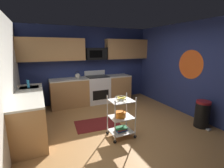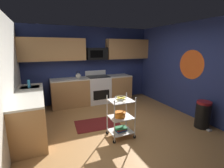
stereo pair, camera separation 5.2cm
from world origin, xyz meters
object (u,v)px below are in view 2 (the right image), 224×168
object	(u,v)px
fruit_bowl	(121,98)
dish_soap_bottle	(29,84)
mixing_bowl_large	(120,114)
oven_range	(98,89)
book_stack	(121,129)
kettle	(78,76)
rolling_cart	(121,117)
microwave	(97,54)
trash_can	(203,115)

from	to	relation	value
fruit_bowl	dish_soap_bottle	distance (m)	2.41
fruit_bowl	mixing_bowl_large	bearing A→B (deg)	180.00
oven_range	book_stack	world-z (taller)	oven_range
fruit_bowl	kettle	xyz separation A→B (m)	(-0.38, 2.40, 0.12)
oven_range	rolling_cart	size ratio (longest dim) A/B	1.20
rolling_cart	fruit_bowl	size ratio (longest dim) A/B	3.36
microwave	book_stack	distance (m)	2.95
rolling_cart	dish_soap_bottle	xyz separation A→B (m)	(-1.80, 1.59, 0.57)
microwave	kettle	distance (m)	0.99
book_stack	rolling_cart	bearing A→B (deg)	75.96
microwave	dish_soap_bottle	xyz separation A→B (m)	(-2.10, -0.91, -0.68)
rolling_cart	book_stack	bearing A→B (deg)	-104.04
trash_can	rolling_cart	bearing A→B (deg)	168.59
mixing_bowl_large	dish_soap_bottle	xyz separation A→B (m)	(-1.78, 1.59, 0.50)
trash_can	oven_range	bearing A→B (deg)	121.34
book_stack	kettle	distance (m)	2.57
fruit_bowl	trash_can	world-z (taller)	fruit_bowl
microwave	mixing_bowl_large	distance (m)	2.79
kettle	dish_soap_bottle	size ratio (longest dim) A/B	1.32
book_stack	trash_can	distance (m)	2.06
fruit_bowl	book_stack	bearing A→B (deg)	-110.56
microwave	kettle	bearing A→B (deg)	-170.98
dish_soap_bottle	trash_can	bearing A→B (deg)	-27.67
rolling_cart	fruit_bowl	xyz separation A→B (m)	(0.00, 0.00, 0.42)
fruit_bowl	trash_can	size ratio (longest dim) A/B	0.41
fruit_bowl	book_stack	size ratio (longest dim) A/B	1.03
oven_range	fruit_bowl	distance (m)	2.45
mixing_bowl_large	book_stack	size ratio (longest dim) A/B	0.95
trash_can	dish_soap_bottle	bearing A→B (deg)	152.33
mixing_bowl_large	kettle	distance (m)	2.47
oven_range	trash_can	xyz separation A→B (m)	(1.71, -2.81, -0.15)
mixing_bowl_large	kettle	world-z (taller)	kettle
book_stack	trash_can	world-z (taller)	trash_can
microwave	book_stack	size ratio (longest dim) A/B	2.64
dish_soap_bottle	rolling_cart	bearing A→B (deg)	-41.50
rolling_cart	mixing_bowl_large	xyz separation A→B (m)	(-0.02, 0.00, 0.07)
oven_range	rolling_cart	distance (m)	2.42
book_stack	trash_can	size ratio (longest dim) A/B	0.40
rolling_cart	trash_can	bearing A→B (deg)	-11.41
kettle	trash_can	bearing A→B (deg)	-49.51
mixing_bowl_large	kettle	size ratio (longest dim) A/B	0.95
fruit_bowl	dish_soap_bottle	bearing A→B (deg)	138.50
oven_range	fruit_bowl	xyz separation A→B (m)	(-0.30, -2.40, 0.40)
microwave	rolling_cart	distance (m)	2.82
fruit_bowl	mixing_bowl_large	size ratio (longest dim) A/B	1.08
mixing_bowl_large	kettle	bearing A→B (deg)	98.49
fruit_bowl	mixing_bowl_large	xyz separation A→B (m)	(-0.02, 0.00, -0.36)
rolling_cart	kettle	xyz separation A→B (m)	(-0.38, 2.40, 0.54)
mixing_bowl_large	rolling_cart	bearing A→B (deg)	0.00
book_stack	trash_can	xyz separation A→B (m)	(2.01, -0.41, 0.16)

